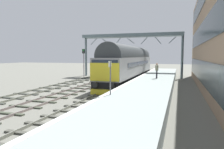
% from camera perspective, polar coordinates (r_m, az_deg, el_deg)
% --- Properties ---
extents(ground_plane, '(140.00, 140.00, 0.00)m').
position_cam_1_polar(ground_plane, '(20.07, -0.25, -4.70)').
color(ground_plane, slate).
rests_on(ground_plane, ground).
extents(track_main, '(2.50, 60.00, 0.15)m').
position_cam_1_polar(track_main, '(20.06, -0.25, -4.55)').
color(track_main, slate).
rests_on(track_main, ground).
extents(track_adjacent_west, '(2.50, 60.00, 0.15)m').
position_cam_1_polar(track_adjacent_west, '(21.41, -9.34, -4.00)').
color(track_adjacent_west, gray).
rests_on(track_adjacent_west, ground).
extents(track_adjacent_far_west, '(2.50, 60.00, 0.15)m').
position_cam_1_polar(track_adjacent_far_west, '(23.03, -16.49, -3.50)').
color(track_adjacent_far_west, slate).
rests_on(track_adjacent_far_west, ground).
extents(station_platform, '(4.00, 44.00, 1.01)m').
position_cam_1_polar(station_platform, '(19.20, 10.04, -3.72)').
color(station_platform, '#94A19D').
rests_on(station_platform, ground).
extents(diesel_locomotive, '(2.74, 19.86, 4.68)m').
position_cam_1_polar(diesel_locomotive, '(27.37, 4.84, 3.14)').
color(diesel_locomotive, black).
rests_on(diesel_locomotive, ground).
extents(signal_post_far, '(0.44, 0.22, 4.50)m').
position_cam_1_polar(signal_post_far, '(34.77, -7.66, 4.04)').
color(signal_post_far, gray).
rests_on(signal_post_far, ground).
extents(platform_number_sign, '(0.10, 0.44, 2.08)m').
position_cam_1_polar(platform_number_sign, '(12.97, -0.50, 0.52)').
color(platform_number_sign, slate).
rests_on(platform_number_sign, station_platform).
extents(waiting_passenger, '(0.42, 0.49, 1.64)m').
position_cam_1_polar(waiting_passenger, '(22.88, 12.02, 1.42)').
color(waiting_passenger, '#2B2A32').
rests_on(waiting_passenger, station_platform).
extents(overhead_footbridge, '(16.06, 2.00, 6.87)m').
position_cam_1_polar(overhead_footbridge, '(34.06, 5.13, 9.93)').
color(overhead_footbridge, slate).
rests_on(overhead_footbridge, ground).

